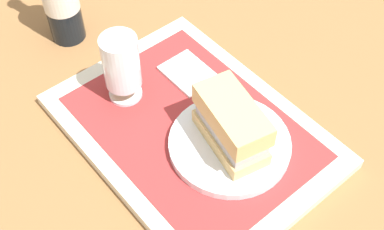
# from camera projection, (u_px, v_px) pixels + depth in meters

# --- Properties ---
(ground_plane) EXTENTS (3.00, 3.00, 0.00)m
(ground_plane) POSITION_uv_depth(u_px,v_px,m) (192.00, 134.00, 0.84)
(ground_plane) COLOR olive
(tray) EXTENTS (0.44, 0.32, 0.02)m
(tray) POSITION_uv_depth(u_px,v_px,m) (192.00, 130.00, 0.83)
(tray) COLOR beige
(tray) RESTS_ON ground_plane
(placemat) EXTENTS (0.38, 0.27, 0.00)m
(placemat) POSITION_uv_depth(u_px,v_px,m) (192.00, 126.00, 0.82)
(placemat) COLOR #9E2D2D
(placemat) RESTS_ON tray
(plate) EXTENTS (0.19, 0.19, 0.01)m
(plate) POSITION_uv_depth(u_px,v_px,m) (230.00, 144.00, 0.79)
(plate) COLOR white
(plate) RESTS_ON placemat
(sandwich) EXTENTS (0.14, 0.09, 0.08)m
(sandwich) POSITION_uv_depth(u_px,v_px,m) (230.00, 123.00, 0.75)
(sandwich) COLOR tan
(sandwich) RESTS_ON plate
(beer_glass) EXTENTS (0.06, 0.06, 0.12)m
(beer_glass) POSITION_uv_depth(u_px,v_px,m) (122.00, 67.00, 0.81)
(beer_glass) COLOR silver
(beer_glass) RESTS_ON placemat
(napkin_folded) EXTENTS (0.09, 0.07, 0.01)m
(napkin_folded) POSITION_uv_depth(u_px,v_px,m) (188.00, 73.00, 0.89)
(napkin_folded) COLOR white
(napkin_folded) RESTS_ON placemat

